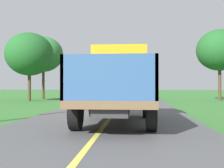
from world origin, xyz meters
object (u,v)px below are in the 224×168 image
(banana_truck_far, at_px, (129,84))
(roadside_tree_near_left, at_px, (220,50))
(roadside_tree_mid_right, at_px, (43,54))
(roadside_tree_far_left, at_px, (29,54))
(banana_truck_near, at_px, (118,82))

(banana_truck_far, xyz_separation_m, roadside_tree_near_left, (8.22, 0.25, 3.13))
(roadside_tree_near_left, height_order, roadside_tree_mid_right, roadside_tree_near_left)
(banana_truck_far, bearing_deg, roadside_tree_near_left, 1.74)
(banana_truck_far, xyz_separation_m, roadside_tree_far_left, (-8.76, -2.05, 2.66))
(banana_truck_far, distance_m, roadside_tree_far_left, 9.38)
(banana_truck_far, bearing_deg, banana_truck_near, -90.25)
(banana_truck_near, bearing_deg, roadside_tree_mid_right, 116.44)
(roadside_tree_near_left, distance_m, roadside_tree_mid_right, 17.15)
(roadside_tree_mid_right, relative_size, roadside_tree_far_left, 1.06)
(banana_truck_near, relative_size, roadside_tree_far_left, 0.96)
(banana_truck_near, relative_size, roadside_tree_near_left, 0.90)
(banana_truck_near, bearing_deg, roadside_tree_near_left, 62.58)
(banana_truck_near, xyz_separation_m, roadside_tree_near_left, (8.29, 15.99, 3.14))
(roadside_tree_mid_right, bearing_deg, banana_truck_far, -12.16)
(roadside_tree_far_left, bearing_deg, banana_truck_far, 13.15)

